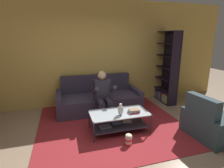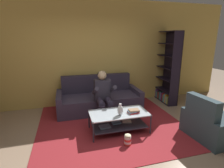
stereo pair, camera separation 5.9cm
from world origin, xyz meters
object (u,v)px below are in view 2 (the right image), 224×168
object	(u,v)px
coffee_table	(118,119)
popcorn_tub	(128,140)
person_seated_center	(103,93)
vase	(120,110)
armchair	(212,124)
book_stack	(134,111)
couch	(99,99)
bookshelf	(168,76)

from	to	relation	value
coffee_table	popcorn_tub	world-z (taller)	coffee_table
person_seated_center	vase	world-z (taller)	person_seated_center
person_seated_center	armchair	distance (m)	2.34
person_seated_center	popcorn_tub	distance (m)	1.34
book_stack	armchair	distance (m)	1.53
armchair	couch	bearing A→B (deg)	133.33
person_seated_center	book_stack	bearing A→B (deg)	-60.06
bookshelf	popcorn_tub	xyz separation A→B (m)	(-1.94, -1.87, -0.69)
bookshelf	coffee_table	bearing A→B (deg)	-145.44
couch	popcorn_tub	size ratio (longest dim) A/B	10.00
coffee_table	bookshelf	bearing A→B (deg)	34.56
couch	book_stack	xyz separation A→B (m)	(0.45, -1.34, 0.16)
coffee_table	armchair	distance (m)	1.82
vase	armchair	size ratio (longest dim) A/B	0.25
book_stack	bookshelf	world-z (taller)	bookshelf
vase	armchair	xyz separation A→B (m)	(1.69, -0.58, -0.25)
popcorn_tub	bookshelf	bearing A→B (deg)	43.94
vase	popcorn_tub	bearing A→B (deg)	-87.73
book_stack	popcorn_tub	bearing A→B (deg)	-122.62
person_seated_center	armchair	world-z (taller)	person_seated_center
person_seated_center	bookshelf	distance (m)	2.21
person_seated_center	bookshelf	bearing A→B (deg)	17.05
person_seated_center	coffee_table	distance (m)	0.80
vase	armchair	bearing A→B (deg)	-18.82
book_stack	popcorn_tub	distance (m)	0.62
book_stack	armchair	world-z (taller)	armchair
book_stack	coffee_table	bearing A→B (deg)	163.83
vase	popcorn_tub	size ratio (longest dim) A/B	1.09
popcorn_tub	couch	bearing A→B (deg)	95.39
couch	armchair	xyz separation A→B (m)	(1.84, -1.95, -0.02)
couch	bookshelf	distance (m)	2.17
book_stack	bookshelf	size ratio (longest dim) A/B	0.12
vase	couch	bearing A→B (deg)	96.31
bookshelf	book_stack	bearing A→B (deg)	-139.25
couch	vase	xyz separation A→B (m)	(0.15, -1.38, 0.24)
armchair	popcorn_tub	xyz separation A→B (m)	(-1.67, 0.17, -0.16)
vase	book_stack	xyz separation A→B (m)	(0.30, 0.04, -0.08)
coffee_table	book_stack	bearing A→B (deg)	-16.17
coffee_table	person_seated_center	bearing A→B (deg)	102.75
coffee_table	popcorn_tub	distance (m)	0.55
coffee_table	bookshelf	distance (m)	2.43
couch	coffee_table	size ratio (longest dim) A/B	1.84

